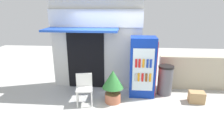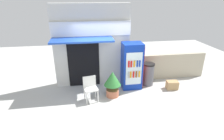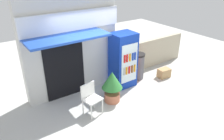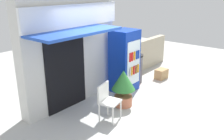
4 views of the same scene
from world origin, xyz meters
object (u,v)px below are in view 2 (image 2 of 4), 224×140
object	(u,v)px
plastic_chair	(90,87)
drink_cooler	(132,66)
cardboard_box	(172,85)
trash_bin	(148,74)
potted_plant_near_shop	(112,82)

from	to	relation	value
plastic_chair	drink_cooler	bearing A→B (deg)	23.57
drink_cooler	cardboard_box	world-z (taller)	drink_cooler
cardboard_box	drink_cooler	bearing A→B (deg)	165.29
trash_bin	potted_plant_near_shop	bearing A→B (deg)	-156.37
potted_plant_near_shop	trash_bin	distance (m)	1.70
trash_bin	drink_cooler	bearing A→B (deg)	-172.17
drink_cooler	trash_bin	size ratio (longest dim) A/B	1.95
plastic_chair	trash_bin	xyz separation A→B (m)	(2.35, 0.81, -0.05)
cardboard_box	potted_plant_near_shop	bearing A→B (deg)	-175.66
plastic_chair	cardboard_box	xyz separation A→B (m)	(3.17, 0.31, -0.35)
trash_bin	cardboard_box	bearing A→B (deg)	-31.36
plastic_chair	cardboard_box	size ratio (longest dim) A/B	2.02
drink_cooler	cardboard_box	bearing A→B (deg)	-14.71
potted_plant_near_shop	trash_bin	world-z (taller)	potted_plant_near_shop
drink_cooler	plastic_chair	bearing A→B (deg)	-156.43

